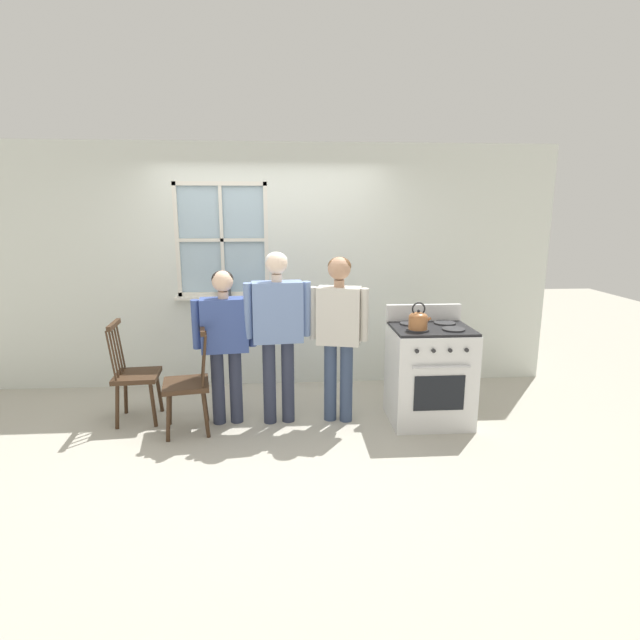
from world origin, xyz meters
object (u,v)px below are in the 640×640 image
Objects in this scene: chair_by_window at (135,376)px; person_adult_right at (339,323)px; potted_plant at (224,289)px; person_teen_center at (278,321)px; kettle at (418,320)px; chair_near_wall at (188,384)px; person_elderly_left at (225,333)px; stove at (429,373)px.

person_adult_right is at bearing -98.43° from chair_by_window.
potted_plant is at bearing 152.13° from person_adult_right.
person_teen_center is at bearing -99.98° from chair_by_window.
kettle is 2.23m from potted_plant.
potted_plant reaches higher than chair_near_wall.
potted_plant is (-0.60, 1.04, 0.14)m from person_teen_center.
chair_by_window is 0.67× the size of person_elderly_left.
person_teen_center reaches higher than potted_plant.
person_adult_right is at bearing 85.85° from chair_near_wall.
stove is 4.39× the size of kettle.
chair_by_window is 2.00m from person_adult_right.
kettle reaches higher than stove.
stove is at bearing -8.55° from person_teen_center.
stove is (2.79, -0.20, 0.02)m from chair_by_window.
person_teen_center is 6.57× the size of kettle.
person_elderly_left is 0.93× the size of person_adult_right.
stove is (2.24, 0.08, 0.02)m from chair_near_wall.
kettle is (-0.17, -0.13, 0.55)m from stove.
person_elderly_left reaches higher than chair_by_window.
potted_plant is at bearing 89.79° from person_elderly_left.
chair_by_window is 0.62m from chair_near_wall.
person_elderly_left is 0.90× the size of person_teen_center.
person_adult_right is at bearing -41.78° from potted_plant.
stove is (0.86, -0.06, -0.49)m from person_adult_right.
chair_by_window is 1.48m from person_teen_center.
person_teen_center reaches higher than stove.
person_elderly_left reaches higher than chair_near_wall.
kettle is (0.70, -0.19, 0.06)m from person_adult_right.
chair_by_window is at bearing -130.44° from potted_plant.
potted_plant is (-0.11, 1.02, 0.25)m from person_elderly_left.
potted_plant is at bearing 113.91° from person_teen_center.
person_adult_right is (0.57, -0.00, -0.03)m from person_teen_center.
person_adult_right is 0.72m from kettle.
person_elderly_left is at bearing 171.97° from person_teen_center.
potted_plant is (-2.02, 1.10, 0.66)m from stove.
chair_near_wall is at bearing -160.26° from person_adult_right.
person_teen_center reaches higher than chair_near_wall.
person_elderly_left is 0.50m from person_teen_center.
potted_plant is (0.22, 1.18, 0.68)m from chair_near_wall.
chair_near_wall is 0.67× the size of person_elderly_left.
kettle is at bearing 78.59° from chair_near_wall.
person_adult_right is at bearing 175.95° from stove.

